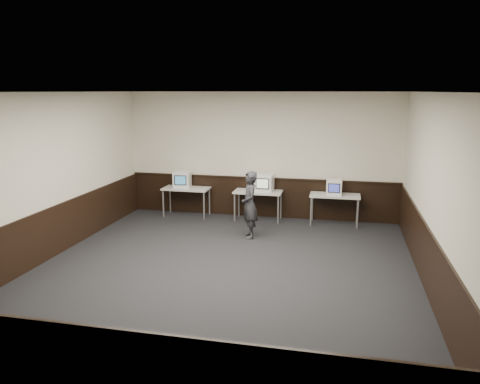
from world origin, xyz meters
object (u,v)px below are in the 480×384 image
object	(u,v)px
desk_left	(186,190)
emac_left	(182,179)
emac_center	(264,183)
person	(250,205)
emac_right	(334,187)
desk_center	(258,194)
desk_right	(335,197)

from	to	relation	value
desk_left	emac_left	world-z (taller)	emac_left
desk_left	emac_center	distance (m)	2.08
desk_left	person	distance (m)	2.46
emac_center	person	bearing A→B (deg)	-91.66
emac_right	desk_center	bearing A→B (deg)	178.57
desk_right	emac_right	xyz separation A→B (m)	(-0.03, -0.02, 0.26)
desk_left	desk_right	world-z (taller)	same
desk_left	emac_right	world-z (taller)	emac_right
desk_left	emac_left	size ratio (longest dim) A/B	2.41
desk_center	emac_left	distance (m)	2.03
emac_right	person	distance (m)	2.31
emac_right	desk_left	bearing A→B (deg)	178.87
desk_center	emac_left	xyz separation A→B (m)	(-2.01, 0.02, 0.28)
desk_center	desk_right	world-z (taller)	same
emac_left	person	world-z (taller)	person
emac_right	emac_center	bearing A→B (deg)	178.51
emac_right	desk_right	bearing A→B (deg)	31.67
emac_left	emac_right	distance (m)	3.88
desk_left	emac_left	xyz separation A→B (m)	(-0.11, 0.02, 0.28)
emac_center	person	size ratio (longest dim) A/B	0.32
desk_center	person	world-z (taller)	person
desk_right	emac_center	world-z (taller)	emac_center
emac_center	emac_right	xyz separation A→B (m)	(1.71, -0.02, -0.03)
emac_center	emac_right	bearing A→B (deg)	0.83
person	emac_center	bearing A→B (deg)	156.16
desk_center	emac_right	bearing A→B (deg)	-0.59
desk_right	emac_center	size ratio (longest dim) A/B	2.47
desk_right	emac_left	bearing A→B (deg)	179.67
emac_left	person	distance (m)	2.57
desk_right	emac_left	size ratio (longest dim) A/B	2.41
desk_left	desk_center	xyz separation A→B (m)	(1.90, 0.00, 0.00)
desk_left	desk_center	distance (m)	1.90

